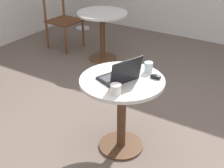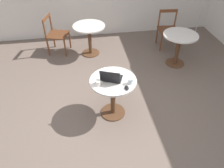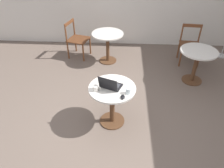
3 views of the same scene
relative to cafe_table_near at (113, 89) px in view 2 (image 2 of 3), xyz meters
name	(u,v)px [view 2 (image 2 of 3)]	position (x,y,z in m)	size (l,w,h in m)	color
ground_plane	(114,122)	(-0.01, -0.22, -0.53)	(16.00, 16.00, 0.00)	#66564C
cafe_table_near	(113,89)	(0.00, 0.00, 0.00)	(0.72, 0.72, 0.71)	#51331E
cafe_table_mid	(179,42)	(1.62, 1.28, 0.00)	(0.72, 0.72, 0.71)	#51331E
cafe_table_far	(89,33)	(-0.21, 2.01, 0.00)	(0.72, 0.72, 0.71)	#51331E
chair_mid_back	(168,29)	(1.68, 2.08, -0.08)	(0.49, 0.49, 0.87)	brown
chair_far_left	(56,34)	(-0.98, 2.22, -0.08)	(0.56, 0.56, 0.87)	brown
laptop	(111,78)	(-0.03, 0.00, 0.22)	(0.37, 0.34, 0.22)	black
mouse	(127,88)	(0.16, -0.23, 0.19)	(0.06, 0.10, 0.03)	black
mug	(98,83)	(-0.24, -0.08, 0.22)	(0.12, 0.08, 0.08)	silver
drinking_glass	(130,81)	(0.24, -0.12, 0.22)	(0.08, 0.08, 0.09)	silver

